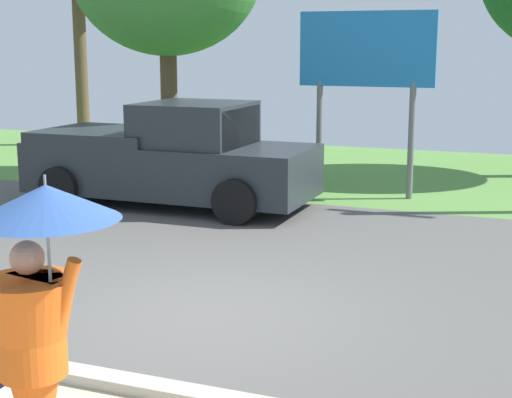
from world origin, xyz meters
TOP-DOWN VIEW (x-y plane):
  - ground_plane at (0.00, 2.95)m, footprint 40.00×22.00m
  - monk_pedestrian at (0.46, -3.50)m, footprint 1.03×0.92m
  - pickup_truck at (-2.99, 5.00)m, footprint 5.20×2.28m
  - roadside_billboard at (0.03, 7.15)m, footprint 2.60×0.12m

SIDE VIEW (x-z plane):
  - ground_plane at x=0.00m, z-range -0.15..0.05m
  - pickup_truck at x=-2.99m, z-range -0.07..1.81m
  - monk_pedestrian at x=0.46m, z-range 0.00..2.13m
  - roadside_billboard at x=0.03m, z-range 0.80..4.30m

